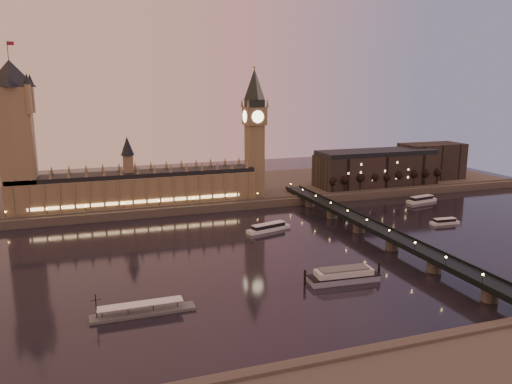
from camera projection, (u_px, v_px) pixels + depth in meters
ground at (234, 256)px, 283.41m from camera, size 700.00×700.00×0.00m
far_embankment at (213, 191)px, 444.78m from camera, size 560.00×130.00×6.00m
palace_of_westminster at (137, 184)px, 377.76m from camera, size 180.00×26.62×52.00m
victoria_tower at (16, 129)px, 342.92m from camera, size 31.68×31.68×118.00m
big_ben at (254, 125)px, 398.94m from camera, size 17.68×17.68×104.00m
westminster_bridge at (374, 232)px, 311.55m from camera, size 13.20×260.00×15.30m
city_block at (395, 165)px, 462.01m from camera, size 155.00×45.00×34.00m
bare_tree_0 at (331, 182)px, 418.54m from camera, size 6.40×6.40×13.01m
bare_tree_1 at (346, 181)px, 422.86m from camera, size 6.40×6.40×13.01m
bare_tree_2 at (359, 180)px, 427.18m from camera, size 6.40×6.40×13.01m
bare_tree_3 at (373, 179)px, 431.50m from camera, size 6.40×6.40×13.01m
bare_tree_4 at (387, 178)px, 435.82m from camera, size 6.40×6.40×13.01m
bare_tree_5 at (400, 177)px, 440.14m from camera, size 6.40×6.40×13.01m
bare_tree_6 at (413, 176)px, 444.46m from camera, size 6.40×6.40×13.01m
bare_tree_7 at (425, 175)px, 448.78m from camera, size 6.40×6.40×13.01m
bare_tree_8 at (438, 174)px, 453.09m from camera, size 6.40×6.40×13.01m
cruise_boat_a at (269, 227)px, 332.72m from camera, size 32.63×15.21×5.11m
cruise_boat_b at (422, 199)px, 413.93m from camera, size 28.98×11.84×5.20m
cruise_boat_c at (445, 221)px, 348.79m from camera, size 21.12×7.16×4.15m
moored_barge at (344, 275)px, 246.69m from camera, size 41.03×12.43×7.54m
pontoon_pier at (143, 311)px, 211.85m from camera, size 44.02×7.34×11.74m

